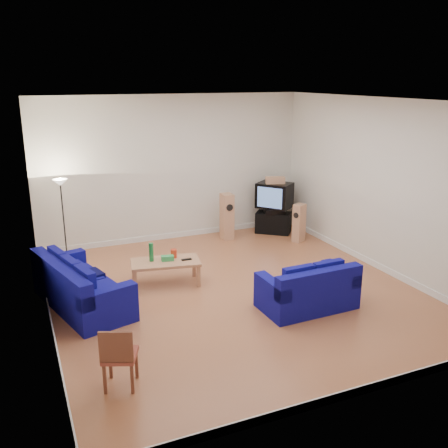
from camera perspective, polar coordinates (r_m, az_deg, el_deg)
name	(u,v)px	position (r m, az deg, el deg)	size (l,w,h in m)	color
room	(234,204)	(8.16, 1.11, 2.25)	(6.01, 6.51, 3.21)	brown
sofa_three_seat	(79,290)	(8.32, -16.23, -7.24)	(1.40, 2.22, 0.79)	#020062
sofa_loveseat	(309,292)	(8.07, 9.66, -7.67)	(1.50, 0.87, 0.74)	#020062
coffee_table	(165,264)	(8.88, -6.71, -4.54)	(1.29, 0.81, 0.44)	tan
bottle	(151,252)	(8.83, -8.32, -3.20)	(0.08, 0.08, 0.33)	#197233
tissue_box	(168,258)	(8.86, -6.47, -3.90)	(0.22, 0.12, 0.09)	green
red_canister	(174,253)	(8.98, -5.76, -3.37)	(0.11, 0.11, 0.15)	red
remote	(187,259)	(8.86, -4.31, -4.06)	(0.18, 0.06, 0.02)	black
tv_stand	(273,223)	(11.81, 5.66, 0.17)	(0.80, 0.44, 0.49)	black
av_receiver	(274,211)	(11.70, 5.76, 1.52)	(0.46, 0.38, 0.11)	black
television	(274,195)	(11.71, 5.79, 3.28)	(0.91, 0.94, 0.59)	black
centre_speaker	(275,180)	(11.57, 5.87, 5.00)	(0.44, 0.18, 0.15)	tan
speaker_left	(227,216)	(11.22, 0.34, 0.87)	(0.25, 0.33, 1.05)	tan
speaker_right	(299,223)	(11.18, 8.57, 0.12)	(0.31, 0.29, 0.86)	tan
floor_lamp	(61,194)	(10.18, -18.11, 3.30)	(0.28, 0.28, 1.66)	black
dining_chair	(119,355)	(6.11, -11.94, -14.40)	(0.51, 0.51, 0.81)	brown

